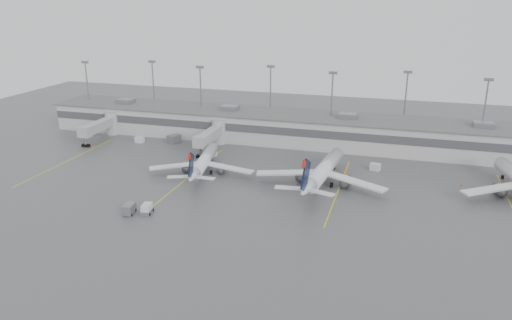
# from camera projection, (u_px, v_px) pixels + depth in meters

# --- Properties ---
(ground) EXTENTS (260.00, 260.00, 0.00)m
(ground) POSITION_uv_depth(u_px,v_px,m) (227.00, 225.00, 93.27)
(ground) COLOR #535356
(ground) RESTS_ON ground
(terminal) EXTENTS (152.00, 17.00, 9.45)m
(terminal) POSITION_uv_depth(u_px,v_px,m) (295.00, 128.00, 144.63)
(terminal) COLOR #B2B3AD
(terminal) RESTS_ON ground
(light_masts) EXTENTS (142.40, 8.00, 20.60)m
(light_masts) POSITION_uv_depth(u_px,v_px,m) (300.00, 97.00, 147.39)
(light_masts) COLOR gray
(light_masts) RESTS_ON ground
(jet_bridge_left) EXTENTS (4.00, 17.20, 7.00)m
(jet_bridge_left) POSITION_uv_depth(u_px,v_px,m) (104.00, 125.00, 148.70)
(jet_bridge_left) COLOR #95989A
(jet_bridge_left) RESTS_ON ground
(jet_bridge_right) EXTENTS (4.00, 17.20, 7.00)m
(jet_bridge_right) POSITION_uv_depth(u_px,v_px,m) (214.00, 134.00, 139.17)
(jet_bridge_right) COLOR #95989A
(jet_bridge_right) RESTS_ON ground
(stand_markings) EXTENTS (105.25, 40.00, 0.01)m
(stand_markings) POSITION_uv_depth(u_px,v_px,m) (263.00, 181.00, 115.07)
(stand_markings) COLOR yellow
(stand_markings) RESTS_ON ground
(jet_mid_left) EXTENTS (25.01, 28.27, 9.21)m
(jet_mid_left) POSITION_uv_depth(u_px,v_px,m) (203.00, 162.00, 119.31)
(jet_mid_left) COLOR white
(jet_mid_left) RESTS_ON ground
(jet_mid_right) EXTENTS (29.64, 33.36, 10.80)m
(jet_mid_right) POSITION_uv_depth(u_px,v_px,m) (323.00, 171.00, 111.72)
(jet_mid_right) COLOR white
(jet_mid_right) RESTS_ON ground
(baggage_tug) EXTENTS (2.39, 3.29, 1.96)m
(baggage_tug) POSITION_uv_depth(u_px,v_px,m) (147.00, 210.00, 98.00)
(baggage_tug) COLOR silver
(baggage_tug) RESTS_ON ground
(baggage_cart) EXTENTS (2.27, 3.39, 2.02)m
(baggage_cart) POSITION_uv_depth(u_px,v_px,m) (129.00, 209.00, 97.69)
(baggage_cart) COLOR slate
(baggage_cart) RESTS_ON ground
(gse_uld_a) EXTENTS (2.53, 1.79, 1.71)m
(gse_uld_a) POSITION_uv_depth(u_px,v_px,m) (140.00, 140.00, 144.88)
(gse_uld_a) COLOR silver
(gse_uld_a) RESTS_ON ground
(gse_uld_b) EXTENTS (2.53, 1.78, 1.71)m
(gse_uld_b) POSITION_uv_depth(u_px,v_px,m) (212.00, 153.00, 133.03)
(gse_uld_b) COLOR silver
(gse_uld_b) RESTS_ON ground
(gse_uld_c) EXTENTS (2.69, 2.08, 1.70)m
(gse_uld_c) POSITION_uv_depth(u_px,v_px,m) (375.00, 167.00, 121.99)
(gse_uld_c) COLOR silver
(gse_uld_c) RESTS_ON ground
(gse_loader) EXTENTS (3.52, 4.25, 2.29)m
(gse_loader) POSITION_uv_depth(u_px,v_px,m) (174.00, 139.00, 144.43)
(gse_loader) COLOR slate
(gse_loader) RESTS_ON ground
(cone_a) EXTENTS (0.38, 0.38, 0.60)m
(cone_a) POSITION_uv_depth(u_px,v_px,m) (93.00, 147.00, 140.00)
(cone_a) COLOR #E55004
(cone_a) RESTS_ON ground
(cone_b) EXTENTS (0.42, 0.42, 0.67)m
(cone_b) POSITION_uv_depth(u_px,v_px,m) (189.00, 162.00, 126.93)
(cone_b) COLOR #E55004
(cone_b) RESTS_ON ground
(cone_c) EXTENTS (0.49, 0.49, 0.78)m
(cone_c) POSITION_uv_depth(u_px,v_px,m) (346.00, 173.00, 119.26)
(cone_c) COLOR #E55004
(cone_c) RESTS_ON ground
(cone_d) EXTENTS (0.43, 0.43, 0.68)m
(cone_d) POSITION_uv_depth(u_px,v_px,m) (461.00, 185.00, 111.95)
(cone_d) COLOR #E55004
(cone_d) RESTS_ON ground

